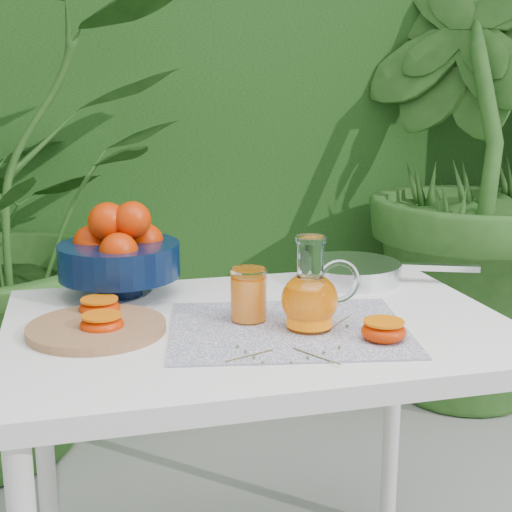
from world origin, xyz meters
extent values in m
cube|color=#1B4313|center=(0.00, 2.20, 1.25)|extent=(8.00, 1.20, 2.50)
imported|color=#28541D|center=(1.07, 1.24, 0.91)|extent=(2.02, 2.02, 1.82)
cube|color=white|center=(-0.05, 0.05, 0.73)|extent=(1.00, 0.70, 0.04)
cylinder|color=white|center=(-0.50, 0.35, 0.35)|extent=(0.04, 0.04, 0.71)
cylinder|color=white|center=(0.40, 0.35, 0.35)|extent=(0.04, 0.04, 0.71)
cube|color=#0D1549|center=(-0.01, -0.01, 0.75)|extent=(0.51, 0.43, 0.00)
cylinder|color=#986644|center=(-0.37, 0.06, 0.76)|extent=(0.30, 0.30, 0.02)
cylinder|color=black|center=(-0.31, 0.31, 0.77)|extent=(0.10, 0.10, 0.04)
cylinder|color=black|center=(-0.31, 0.31, 0.83)|extent=(0.29, 0.29, 0.08)
sphere|color=#D33C02|center=(-0.36, 0.34, 0.86)|extent=(0.09, 0.09, 0.08)
sphere|color=#D33C02|center=(-0.25, 0.34, 0.86)|extent=(0.09, 0.09, 0.08)
sphere|color=#D33C02|center=(-0.31, 0.24, 0.86)|extent=(0.09, 0.09, 0.08)
sphere|color=#D33C02|center=(-0.30, 0.38, 0.86)|extent=(0.09, 0.09, 0.08)
sphere|color=#D33C02|center=(-0.33, 0.31, 0.92)|extent=(0.09, 0.09, 0.09)
sphere|color=#D33C02|center=(-0.27, 0.30, 0.92)|extent=(0.09, 0.09, 0.08)
cylinder|color=white|center=(0.03, -0.03, 0.76)|extent=(0.09, 0.09, 0.01)
ellipsoid|color=white|center=(0.03, -0.03, 0.81)|extent=(0.11, 0.11, 0.10)
cylinder|color=white|center=(0.03, -0.03, 0.89)|extent=(0.05, 0.05, 0.07)
cylinder|color=white|center=(0.03, -0.03, 0.93)|extent=(0.06, 0.06, 0.01)
torus|color=white|center=(0.09, -0.03, 0.84)|extent=(0.09, 0.01, 0.09)
cylinder|color=orange|center=(0.03, -0.03, 0.80)|extent=(0.09, 0.09, 0.08)
cylinder|color=white|center=(-0.07, 0.05, 0.81)|extent=(0.08, 0.08, 0.11)
cylinder|color=orange|center=(-0.07, 0.05, 0.80)|extent=(0.07, 0.07, 0.08)
cylinder|color=orange|center=(-0.07, 0.05, 0.84)|extent=(0.06, 0.06, 0.00)
cylinder|color=silver|center=(0.24, 0.30, 0.77)|extent=(0.32, 0.32, 0.04)
cylinder|color=#BAB9BD|center=(0.24, 0.30, 0.79)|extent=(0.28, 0.28, 0.01)
cube|color=silver|center=(0.44, 0.22, 0.79)|extent=(0.18, 0.09, 0.01)
ellipsoid|color=#D33C02|center=(-0.36, 0.05, 0.77)|extent=(0.10, 0.10, 0.04)
cylinder|color=orange|center=(-0.36, 0.05, 0.79)|extent=(0.09, 0.09, 0.00)
ellipsoid|color=#D33C02|center=(-0.36, 0.15, 0.77)|extent=(0.10, 0.10, 0.04)
cylinder|color=orange|center=(-0.36, 0.15, 0.79)|extent=(0.09, 0.09, 0.00)
ellipsoid|color=#D33C02|center=(0.15, -0.12, 0.77)|extent=(0.10, 0.10, 0.04)
cylinder|color=orange|center=(0.15, -0.12, 0.79)|extent=(0.09, 0.09, 0.00)
cylinder|color=brown|center=(0.00, -0.17, 0.76)|extent=(0.06, 0.09, 0.00)
sphere|color=#4C5F32|center=(-0.06, -0.20, 0.76)|extent=(0.01, 0.01, 0.01)
sphere|color=#4C5F32|center=(-0.02, -0.18, 0.76)|extent=(0.01, 0.01, 0.01)
sphere|color=#4C5F32|center=(0.01, -0.16, 0.76)|extent=(0.01, 0.01, 0.01)
sphere|color=#4C5F32|center=(0.05, -0.15, 0.76)|extent=(0.01, 0.01, 0.01)
cylinder|color=brown|center=(0.09, -0.02, 0.76)|extent=(0.09, 0.09, 0.00)
sphere|color=#4C5F32|center=(0.04, 0.02, 0.76)|extent=(0.01, 0.01, 0.01)
sphere|color=#4C5F32|center=(0.07, -0.01, 0.76)|extent=(0.01, 0.01, 0.01)
sphere|color=#4C5F32|center=(0.10, -0.04, 0.76)|extent=(0.01, 0.01, 0.01)
sphere|color=#4C5F32|center=(0.14, -0.07, 0.76)|extent=(0.01, 0.01, 0.01)
cylinder|color=brown|center=(-0.12, -0.14, 0.76)|extent=(0.09, 0.04, 0.00)
sphere|color=#4C5F32|center=(-0.10, -0.18, 0.76)|extent=(0.01, 0.01, 0.01)
sphere|color=#4C5F32|center=(-0.11, -0.16, 0.76)|extent=(0.01, 0.01, 0.01)
sphere|color=#4C5F32|center=(-0.12, -0.13, 0.76)|extent=(0.01, 0.01, 0.01)
sphere|color=#4C5F32|center=(-0.13, -0.10, 0.76)|extent=(0.01, 0.01, 0.01)
camera|label=1|loc=(-0.39, -1.27, 1.21)|focal=50.00mm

